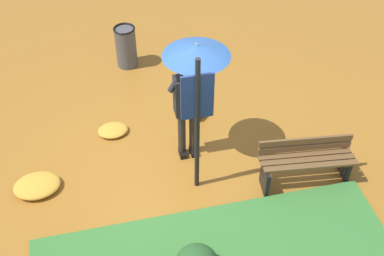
% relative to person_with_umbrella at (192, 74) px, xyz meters
% --- Properties ---
extents(ground_plane, '(18.00, 18.00, 0.00)m').
position_rel_person_with_umbrella_xyz_m(ground_plane, '(-0.34, -0.28, -1.55)').
color(ground_plane, '#9E6623').
extents(person_with_umbrella, '(0.96, 0.96, 2.04)m').
position_rel_person_with_umbrella_xyz_m(person_with_umbrella, '(0.00, 0.00, 0.00)').
color(person_with_umbrella, '#2D2823').
rests_on(person_with_umbrella, ground_plane).
extents(info_sign_post, '(0.44, 0.07, 2.30)m').
position_rel_person_with_umbrella_xyz_m(info_sign_post, '(-0.10, -0.70, -0.11)').
color(info_sign_post, black).
rests_on(info_sign_post, ground_plane).
extents(handbag, '(0.31, 0.31, 0.37)m').
position_rel_person_with_umbrella_xyz_m(handbag, '(0.29, 0.80, -1.42)').
color(handbag, '#4C3323').
rests_on(handbag, ground_plane).
extents(park_bench, '(1.40, 0.52, 0.75)m').
position_rel_person_with_umbrella_xyz_m(park_bench, '(1.51, -0.97, -1.15)').
color(park_bench, black).
rests_on(park_bench, ground_plane).
extents(trash_bin, '(0.42, 0.42, 0.83)m').
position_rel_person_with_umbrella_xyz_m(trash_bin, '(-0.71, 2.64, -1.13)').
color(trash_bin, '#4C4C51').
rests_on(trash_bin, ground_plane).
extents(leaf_pile_near_person, '(0.69, 0.56, 0.15)m').
position_rel_person_with_umbrella_xyz_m(leaf_pile_near_person, '(-2.44, -0.26, -1.48)').
color(leaf_pile_near_person, gold).
rests_on(leaf_pile_near_person, ground_plane).
extents(leaf_pile_by_bench, '(0.51, 0.41, 0.11)m').
position_rel_person_with_umbrella_xyz_m(leaf_pile_by_bench, '(-1.20, 0.72, -1.50)').
color(leaf_pile_by_bench, gold).
rests_on(leaf_pile_by_bench, ground_plane).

